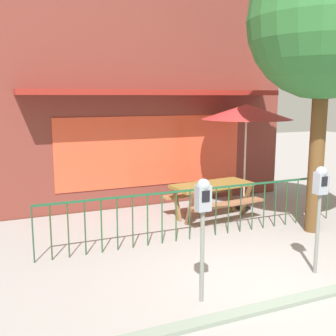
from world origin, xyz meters
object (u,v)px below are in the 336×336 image
at_px(patio_umbrella, 246,112).
at_px(parking_meter_near, 203,208).
at_px(parking_meter_far, 320,192).
at_px(picnic_table_left, 212,191).
at_px(street_tree, 325,22).

relative_size(patio_umbrella, parking_meter_near, 1.51).
bearing_deg(parking_meter_far, picnic_table_left, 91.11).
xyz_separation_m(picnic_table_left, parking_meter_far, (0.06, -3.14, 0.66)).
relative_size(parking_meter_far, street_tree, 0.30).
height_order(picnic_table_left, parking_meter_near, parking_meter_near).
height_order(patio_umbrella, street_tree, street_tree).
bearing_deg(parking_meter_far, parking_meter_near, -177.35).
height_order(parking_meter_far, street_tree, street_tree).
bearing_deg(street_tree, patio_umbrella, 99.96).
bearing_deg(parking_meter_far, street_tree, 48.91).
distance_m(parking_meter_near, parking_meter_far, 2.01).
xyz_separation_m(parking_meter_near, parking_meter_far, (2.00, 0.09, 0.00)).
distance_m(parking_meter_far, street_tree, 3.42).
relative_size(picnic_table_left, street_tree, 0.36).
distance_m(picnic_table_left, parking_meter_near, 3.83).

